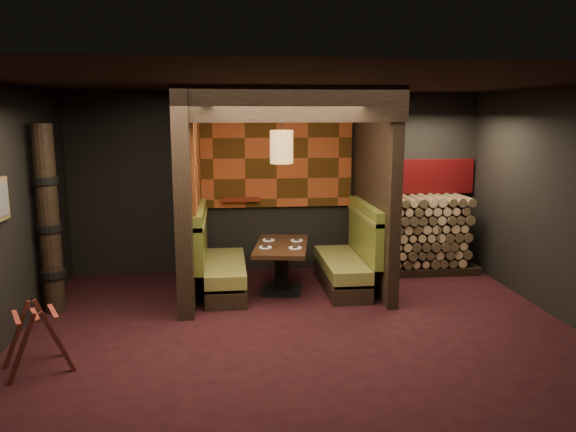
{
  "coord_description": "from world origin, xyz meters",
  "views": [
    {
      "loc": [
        -0.83,
        -6.11,
        2.53
      ],
      "look_at": [
        0.0,
        1.3,
        1.15
      ],
      "focal_mm": 35.0,
      "sensor_mm": 36.0,
      "label": 1
    }
  ],
  "objects_px": {
    "booth_bench_right": "(349,261)",
    "firewood_stack": "(423,234)",
    "dining_table": "(281,260)",
    "totem_column": "(49,221)",
    "pendant_lamp": "(282,147)",
    "luggage_rack": "(37,336)",
    "booth_bench_left": "(218,265)"
  },
  "relations": [
    {
      "from": "dining_table",
      "to": "luggage_rack",
      "type": "bearing_deg",
      "value": -140.3
    },
    {
      "from": "booth_bench_left",
      "to": "firewood_stack",
      "type": "bearing_deg",
      "value": 12.17
    },
    {
      "from": "booth_bench_left",
      "to": "firewood_stack",
      "type": "height_order",
      "value": "firewood_stack"
    },
    {
      "from": "booth_bench_right",
      "to": "luggage_rack",
      "type": "relative_size",
      "value": 2.05
    },
    {
      "from": "pendant_lamp",
      "to": "firewood_stack",
      "type": "height_order",
      "value": "pendant_lamp"
    },
    {
      "from": "pendant_lamp",
      "to": "luggage_rack",
      "type": "height_order",
      "value": "pendant_lamp"
    },
    {
      "from": "booth_bench_left",
      "to": "totem_column",
      "type": "height_order",
      "value": "totem_column"
    },
    {
      "from": "booth_bench_left",
      "to": "pendant_lamp",
      "type": "distance_m",
      "value": 1.9
    },
    {
      "from": "totem_column",
      "to": "firewood_stack",
      "type": "height_order",
      "value": "totem_column"
    },
    {
      "from": "booth_bench_left",
      "to": "totem_column",
      "type": "bearing_deg",
      "value": -165.25
    },
    {
      "from": "booth_bench_left",
      "to": "dining_table",
      "type": "bearing_deg",
      "value": -4.27
    },
    {
      "from": "booth_bench_left",
      "to": "booth_bench_right",
      "type": "height_order",
      "value": "same"
    },
    {
      "from": "dining_table",
      "to": "firewood_stack",
      "type": "distance_m",
      "value": 2.47
    },
    {
      "from": "totem_column",
      "to": "luggage_rack",
      "type": "bearing_deg",
      "value": -79.19
    },
    {
      "from": "pendant_lamp",
      "to": "luggage_rack",
      "type": "xyz_separation_m",
      "value": [
        -2.66,
        -2.16,
        -1.71
      ]
    },
    {
      "from": "dining_table",
      "to": "luggage_rack",
      "type": "relative_size",
      "value": 1.81
    },
    {
      "from": "booth_bench_right",
      "to": "totem_column",
      "type": "height_order",
      "value": "totem_column"
    },
    {
      "from": "booth_bench_left",
      "to": "luggage_rack",
      "type": "distance_m",
      "value": 2.88
    },
    {
      "from": "dining_table",
      "to": "totem_column",
      "type": "relative_size",
      "value": 0.59
    },
    {
      "from": "dining_table",
      "to": "booth_bench_left",
      "type": "bearing_deg",
      "value": 175.73
    },
    {
      "from": "booth_bench_left",
      "to": "dining_table",
      "type": "relative_size",
      "value": 1.13
    },
    {
      "from": "booth_bench_right",
      "to": "dining_table",
      "type": "bearing_deg",
      "value": -176.13
    },
    {
      "from": "luggage_rack",
      "to": "firewood_stack",
      "type": "height_order",
      "value": "firewood_stack"
    },
    {
      "from": "dining_table",
      "to": "luggage_rack",
      "type": "height_order",
      "value": "dining_table"
    },
    {
      "from": "pendant_lamp",
      "to": "firewood_stack",
      "type": "distance_m",
      "value": 2.88
    },
    {
      "from": "dining_table",
      "to": "pendant_lamp",
      "type": "relative_size",
      "value": 1.4
    },
    {
      "from": "luggage_rack",
      "to": "firewood_stack",
      "type": "xyz_separation_m",
      "value": [
        5.01,
        2.97,
        0.26
      ]
    },
    {
      "from": "dining_table",
      "to": "pendant_lamp",
      "type": "xyz_separation_m",
      "value": [
        -0.0,
        -0.05,
        1.61
      ]
    },
    {
      "from": "totem_column",
      "to": "firewood_stack",
      "type": "bearing_deg",
      "value": 13.19
    },
    {
      "from": "pendant_lamp",
      "to": "totem_column",
      "type": "relative_size",
      "value": 0.42
    },
    {
      "from": "booth_bench_right",
      "to": "firewood_stack",
      "type": "xyz_separation_m",
      "value": [
        1.35,
        0.7,
        0.21
      ]
    },
    {
      "from": "dining_table",
      "to": "totem_column",
      "type": "distance_m",
      "value": 3.11
    }
  ]
}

